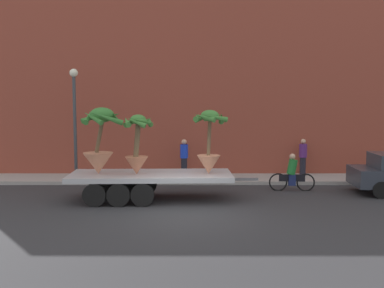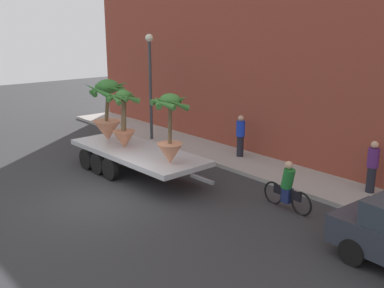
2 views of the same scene
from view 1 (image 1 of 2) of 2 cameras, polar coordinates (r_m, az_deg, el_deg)
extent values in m
plane|color=#2D2D30|center=(14.67, -0.63, -8.82)|extent=(60.00, 60.00, 0.00)
cube|color=#A39E99|center=(20.63, -0.41, -4.41)|extent=(24.00, 2.20, 0.15)
cube|color=brown|center=(22.03, -0.38, 7.52)|extent=(24.00, 1.20, 8.80)
cube|color=#B7BABF|center=(16.64, -5.08, -4.00)|extent=(5.95, 2.41, 0.18)
cylinder|color=black|center=(17.94, -10.91, -4.96)|extent=(0.81, 0.24, 0.80)
cylinder|color=black|center=(15.95, -12.10, -6.31)|extent=(0.81, 0.24, 0.80)
cylinder|color=black|center=(17.83, -8.28, -4.99)|extent=(0.81, 0.24, 0.80)
cylinder|color=black|center=(15.82, -9.15, -6.35)|extent=(0.81, 0.24, 0.80)
cylinder|color=black|center=(17.75, -5.63, -5.00)|extent=(0.81, 0.24, 0.80)
cylinder|color=black|center=(15.73, -6.16, -6.38)|extent=(0.81, 0.24, 0.80)
cube|color=slate|center=(16.81, 6.75, -4.43)|extent=(1.00, 0.13, 0.10)
cone|color=tan|center=(16.74, -11.62, -2.38)|extent=(1.08, 1.08, 0.77)
cylinder|color=brown|center=(16.62, -11.41, 1.26)|extent=(0.41, 0.14, 1.36)
ellipsoid|color=#387A33|center=(16.56, -11.17, 3.61)|extent=(0.87, 0.87, 0.54)
cone|color=#387A33|center=(16.52, -9.61, 3.43)|extent=(0.28, 0.93, 0.45)
cone|color=#387A33|center=(16.85, -9.96, 3.54)|extent=(0.83, 0.76, 0.36)
cone|color=#387A33|center=(17.15, -11.76, 3.46)|extent=(1.17, 0.75, 0.55)
cone|color=#387A33|center=(16.66, -12.84, 3.34)|extent=(0.23, 0.99, 0.54)
cone|color=#387A33|center=(16.24, -12.29, 3.27)|extent=(0.88, 0.67, 0.54)
cone|color=#387A33|center=(15.96, -10.73, 3.31)|extent=(1.23, 0.66, 0.59)
cone|color=tan|center=(16.40, 2.21, -2.60)|extent=(0.85, 0.85, 0.68)
cylinder|color=brown|center=(16.29, 2.29, 1.07)|extent=(0.18, 0.13, 1.44)
ellipsoid|color=#428438|center=(16.25, 2.36, 3.59)|extent=(0.66, 0.66, 0.41)
cone|color=#428438|center=(16.25, 3.82, 3.30)|extent=(0.25, 0.85, 0.51)
cone|color=#428438|center=(16.58, 2.74, 3.45)|extent=(0.74, 0.45, 0.37)
cone|color=#428438|center=(16.64, 1.78, 3.43)|extent=(0.88, 0.50, 0.44)
cone|color=#428438|center=(16.31, 0.80, 3.47)|extent=(0.34, 0.93, 0.36)
cone|color=#428438|center=(15.88, 1.70, 3.39)|extent=(0.84, 0.58, 0.38)
cone|color=#428438|center=(15.83, 2.99, 3.39)|extent=(0.96, 0.51, 0.39)
cone|color=#C17251|center=(16.41, -6.89, -2.70)|extent=(0.83, 0.83, 0.64)
cylinder|color=brown|center=(16.29, -6.80, 0.74)|extent=(0.30, 0.19, 1.35)
ellipsoid|color=#428438|center=(16.24, -6.71, 3.09)|extent=(0.56, 0.56, 0.35)
cone|color=#428438|center=(16.18, -5.32, 2.86)|extent=(0.24, 0.82, 0.45)
cone|color=#428438|center=(16.47, -5.76, 2.83)|extent=(0.66, 0.64, 0.47)
cone|color=#428438|center=(16.53, -6.92, 2.93)|extent=(0.64, 0.39, 0.35)
cone|color=#428438|center=(16.46, -7.59, 2.84)|extent=(0.55, 0.69, 0.44)
cone|color=#428438|center=(16.18, -8.12, 2.86)|extent=(0.43, 0.85, 0.42)
cone|color=#428438|center=(15.91, -6.91, 2.75)|extent=(0.72, 0.24, 0.45)
cone|color=#428438|center=(15.97, -6.25, 2.92)|extent=(0.64, 0.50, 0.31)
torus|color=black|center=(18.83, 14.22, -4.72)|extent=(0.74, 0.10, 0.74)
torus|color=black|center=(18.65, 10.89, -4.75)|extent=(0.74, 0.10, 0.74)
cube|color=black|center=(18.70, 12.57, -4.20)|extent=(1.04, 0.12, 0.28)
cylinder|color=#1E702D|center=(18.63, 12.60, -2.83)|extent=(0.46, 0.36, 0.65)
sphere|color=tan|center=(18.58, 12.63, -1.55)|extent=(0.24, 0.24, 0.24)
cube|color=navy|center=(18.72, 12.57, -4.44)|extent=(0.29, 0.26, 0.44)
cylinder|color=black|center=(19.94, 21.04, -4.42)|extent=(0.65, 0.23, 0.64)
cylinder|color=black|center=(18.28, 22.79, -5.36)|extent=(0.65, 0.23, 0.64)
cylinder|color=black|center=(21.69, 13.87, -2.75)|extent=(0.28, 0.28, 0.85)
cylinder|color=#51236B|center=(21.60, 13.91, -0.82)|extent=(0.36, 0.36, 0.62)
sphere|color=tan|center=(21.56, 13.94, 0.32)|extent=(0.24, 0.24, 0.24)
cylinder|color=black|center=(20.83, -0.89, -2.92)|extent=(0.28, 0.28, 0.85)
cylinder|color=#1938C6|center=(20.73, -0.90, -0.91)|extent=(0.36, 0.36, 0.62)
sphere|color=tan|center=(20.69, -0.90, 0.27)|extent=(0.24, 0.24, 0.24)
cylinder|color=#383D42|center=(20.20, -14.40, 1.85)|extent=(0.14, 0.14, 4.50)
sphere|color=#EAEACC|center=(20.19, -14.56, 8.66)|extent=(0.36, 0.36, 0.36)
camera|label=2|loc=(14.05, 57.10, 10.28)|focal=41.47mm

